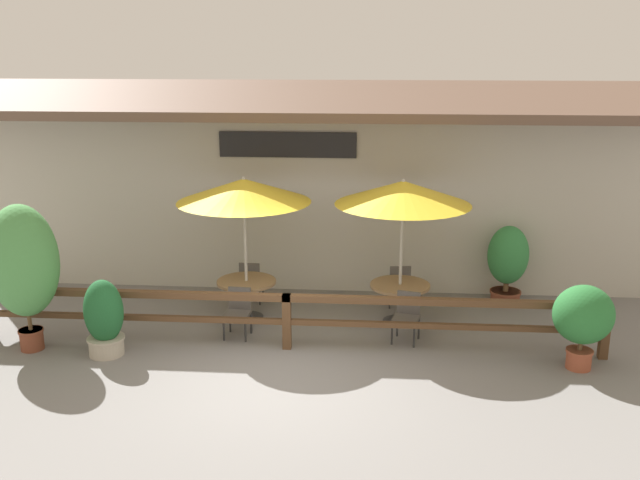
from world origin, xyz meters
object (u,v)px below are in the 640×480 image
Objects in this scene: dining_table_near at (247,288)px; potted_plant_entrance_palm at (508,260)px; chair_near_wallside at (251,280)px; chair_middle_wallside at (399,283)px; potted_plant_corner_fern at (104,319)px; chair_near_streetside at (238,310)px; dining_table_middle at (400,292)px; chair_middle_streetside at (407,315)px; potted_plant_small_flowering at (23,263)px; patio_umbrella_middle at (403,193)px; potted_plant_broad_leaf at (583,318)px; patio_umbrella_near at (244,190)px.

dining_table_near is 5.06m from potted_plant_entrance_palm.
chair_near_wallside and chair_middle_wallside have the same top height.
potted_plant_corner_fern is (-2.01, -1.76, 0.04)m from dining_table_near.
chair_near_streetside is 0.78× the size of dining_table_middle.
dining_table_near is 2.80m from dining_table_middle.
chair_near_streetside is at bearing 93.38° from chair_near_wallside.
chair_middle_wallside reaches higher than dining_table_near.
chair_middle_streetside is at bearing -134.93° from potted_plant_entrance_palm.
potted_plant_corner_fern is 1.58m from potted_plant_small_flowering.
patio_umbrella_middle is 2.07× the size of potted_plant_corner_fern.
potted_plant_small_flowering reaches higher than chair_near_wallside.
chair_near_wallside is at bearing 164.19° from patio_umbrella_middle.
dining_table_near is 1.00× the size of dining_table_middle.
dining_table_near is 1.28× the size of chair_near_streetside.
chair_middle_wallside is 0.66× the size of potted_plant_corner_fern.
potted_plant_broad_leaf is 0.55× the size of potted_plant_small_flowering.
patio_umbrella_near reaches higher than potted_plant_broad_leaf.
chair_near_streetside is 3.27m from chair_middle_wallside.
potted_plant_entrance_palm is (4.91, 2.02, 0.40)m from chair_near_streetside.
potted_plant_broad_leaf is 8.89m from potted_plant_small_flowering.
potted_plant_broad_leaf is at bearing 0.46° from potted_plant_corner_fern.
potted_plant_entrance_palm is (2.01, 2.02, 0.40)m from chair_middle_streetside.
dining_table_near is 0.79× the size of potted_plant_broad_leaf.
patio_umbrella_near is at bearing -179.80° from patio_umbrella_middle.
chair_near_wallside is 0.32× the size of patio_umbrella_middle.
potted_plant_small_flowering is (-3.26, -2.47, 1.03)m from chair_near_wallside.
patio_umbrella_middle reaches higher than potted_plant_broad_leaf.
potted_plant_entrance_palm is at bearing 19.14° from potted_plant_small_flowering.
patio_umbrella_middle is at bearing 20.21° from potted_plant_corner_fern.
potted_plant_entrance_palm is (4.91, 1.20, -1.54)m from patio_umbrella_near.
dining_table_middle is at bearing 0.20° from dining_table_near.
chair_near_wallside is 0.78× the size of dining_table_middle.
patio_umbrella_near is 1.07× the size of potted_plant_small_flowering.
potted_plant_small_flowering reaches higher than chair_near_streetside.
patio_umbrella_near is 1.72× the size of potted_plant_entrance_palm.
chair_near_wallside reaches higher than dining_table_middle.
patio_umbrella_middle is at bearing 81.72° from chair_middle_wallside.
dining_table_near is at bearing 104.04° from patio_umbrella_near.
potted_plant_entrance_palm is at bearing 102.30° from potted_plant_broad_leaf.
potted_plant_small_flowering reaches higher than dining_table_near.
dining_table_near is at bearing 179.25° from chair_middle_streetside.
patio_umbrella_near is 1.00× the size of patio_umbrella_middle.
chair_middle_streetside is 2.88m from potted_plant_entrance_palm.
potted_plant_corner_fern is at bearing -4.77° from potted_plant_small_flowering.
potted_plant_broad_leaf is at bearing -17.07° from patio_umbrella_near.
potted_plant_small_flowering reaches higher than chair_middle_streetside.
patio_umbrella_middle reaches higher than potted_plant_corner_fern.
chair_middle_wallside is (0.01, 0.82, -0.12)m from dining_table_middle.
potted_plant_small_flowering reaches higher than dining_table_middle.
chair_near_wallside is 3.55m from patio_umbrella_middle.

